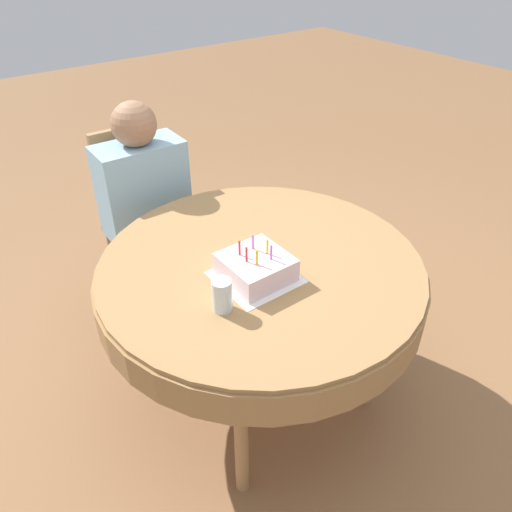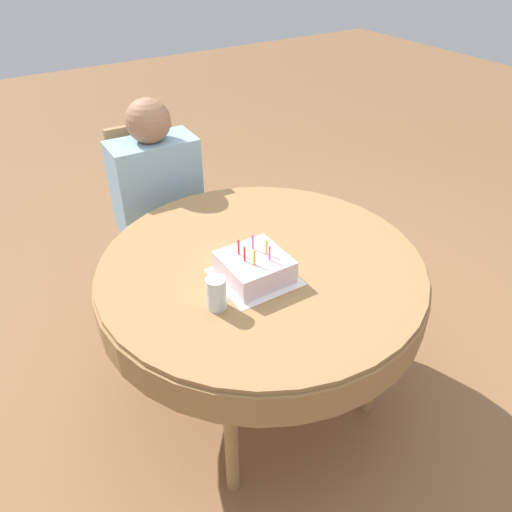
{
  "view_description": "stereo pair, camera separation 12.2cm",
  "coord_description": "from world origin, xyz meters",
  "px_view_note": "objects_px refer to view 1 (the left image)",
  "views": [
    {
      "loc": [
        -0.93,
        -1.22,
        1.83
      ],
      "look_at": [
        -0.04,
        -0.02,
        0.78
      ],
      "focal_mm": 35.0,
      "sensor_mm": 36.0,
      "label": 1
    },
    {
      "loc": [
        -0.83,
        -1.29,
        1.83
      ],
      "look_at": [
        -0.04,
        -0.02,
        0.78
      ],
      "focal_mm": 35.0,
      "sensor_mm": 36.0,
      "label": 2
    }
  ],
  "objects_px": {
    "chair": "(142,216)",
    "drinking_glass": "(222,295)",
    "person": "(145,193)",
    "birthday_cake": "(256,267)"
  },
  "relations": [
    {
      "from": "person",
      "to": "drinking_glass",
      "type": "bearing_deg",
      "value": -99.52
    },
    {
      "from": "birthday_cake",
      "to": "drinking_glass",
      "type": "bearing_deg",
      "value": -159.15
    },
    {
      "from": "birthday_cake",
      "to": "drinking_glass",
      "type": "height_order",
      "value": "birthday_cake"
    },
    {
      "from": "person",
      "to": "drinking_glass",
      "type": "distance_m",
      "value": 0.99
    },
    {
      "from": "chair",
      "to": "drinking_glass",
      "type": "bearing_deg",
      "value": -98.73
    },
    {
      "from": "birthday_cake",
      "to": "chair",
      "type": "bearing_deg",
      "value": 89.85
    },
    {
      "from": "chair",
      "to": "drinking_glass",
      "type": "relative_size",
      "value": 8.09
    },
    {
      "from": "chair",
      "to": "drinking_glass",
      "type": "distance_m",
      "value": 1.11
    },
    {
      "from": "chair",
      "to": "person",
      "type": "relative_size",
      "value": 0.85
    },
    {
      "from": "chair",
      "to": "person",
      "type": "bearing_deg",
      "value": -90.0
    }
  ]
}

